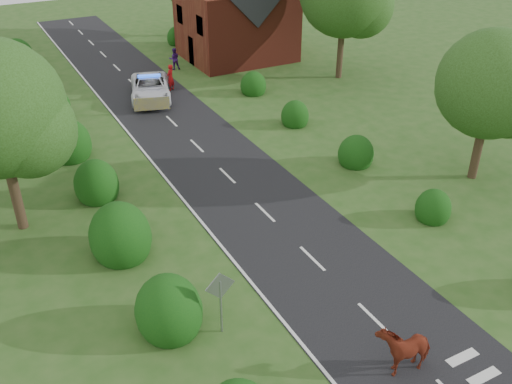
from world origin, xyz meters
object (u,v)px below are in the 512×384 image
police_van (150,88)px  pedestrian_purple (174,59)px  cow (404,348)px  road_sign (220,294)px  pedestrian_red (170,78)px

police_van → pedestrian_purple: (3.72, 5.18, 0.07)m
pedestrian_purple → cow: bearing=92.6°
road_sign → cow: size_ratio=1.28×
police_van → pedestrian_red: size_ratio=3.26×
road_sign → pedestrian_purple: (8.89, 27.52, -0.83)m
pedestrian_red → pedestrian_purple: bearing=-152.5°
cow → pedestrian_purple: size_ratio=1.19×
road_sign → pedestrian_red: (6.99, 23.28, -0.74)m
pedestrian_red → pedestrian_purple: (1.90, 4.24, -0.09)m
road_sign → police_van: (5.18, 22.34, -0.89)m
cow → road_sign: bearing=-129.7°
road_sign → pedestrian_purple: road_sign is taller
cow → pedestrian_red: (2.54, 27.35, 0.22)m
road_sign → cow: road_sign is taller
pedestrian_red → pedestrian_purple: size_ratio=1.11×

